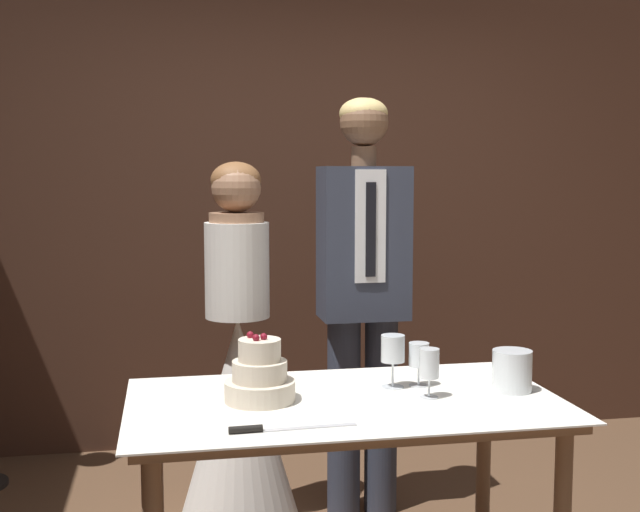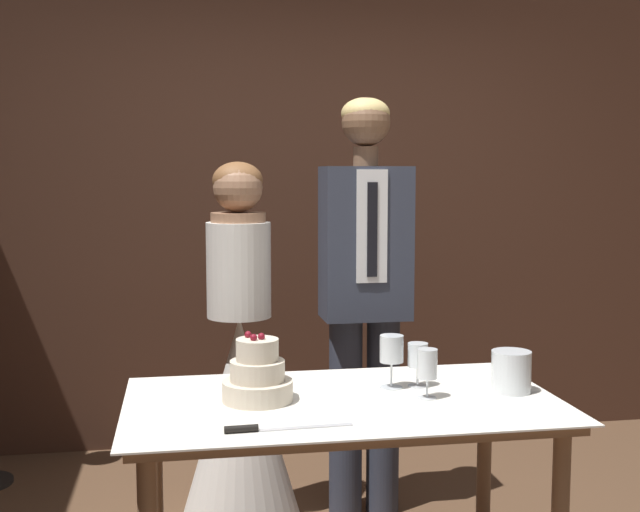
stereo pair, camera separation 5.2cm
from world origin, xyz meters
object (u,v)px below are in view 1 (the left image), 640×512
(tiered_cake, at_px, (260,377))
(groom, at_px, (363,285))
(wine_glass_middle, at_px, (419,357))
(cake_table, at_px, (345,425))
(cake_knife, at_px, (268,429))
(wine_glass_near, at_px, (429,365))
(wine_glass_far, at_px, (393,351))
(bride, at_px, (238,392))
(hurricane_candle, at_px, (512,372))

(tiered_cake, distance_m, groom, 1.04)
(tiered_cake, xyz_separation_m, wine_glass_middle, (0.58, 0.09, 0.02))
(cake_table, height_order, cake_knife, cake_knife)
(tiered_cake, bearing_deg, wine_glass_near, -6.48)
(cake_table, height_order, wine_glass_middle, wine_glass_middle)
(cake_knife, bearing_deg, wine_glass_far, 36.37)
(cake_knife, xyz_separation_m, wine_glass_near, (0.58, 0.25, 0.11))
(cake_table, height_order, bride, bride)
(wine_glass_middle, relative_size, hurricane_candle, 1.09)
(cake_knife, bearing_deg, tiered_cake, 85.27)
(wine_glass_far, distance_m, bride, 0.97)
(wine_glass_near, relative_size, bride, 0.11)
(hurricane_candle, height_order, bride, bride)
(tiered_cake, relative_size, wine_glass_near, 1.39)
(cake_knife, xyz_separation_m, wine_glass_middle, (0.59, 0.40, 0.10))
(cake_knife, bearing_deg, wine_glass_middle, 31.66)
(wine_glass_middle, bearing_deg, groom, 91.08)
(cake_knife, distance_m, wine_glass_near, 0.64)
(wine_glass_near, relative_size, wine_glass_middle, 1.08)
(groom, bearing_deg, wine_glass_near, -89.87)
(wine_glass_far, xyz_separation_m, groom, (0.08, 0.77, 0.13))
(cake_knife, distance_m, hurricane_candle, 0.93)
(wine_glass_middle, height_order, wine_glass_far, wine_glass_far)
(wine_glass_middle, height_order, groom, groom)
(cake_knife, bearing_deg, groom, 61.35)
(cake_table, xyz_separation_m, wine_glass_far, (0.20, 0.11, 0.22))
(bride, xyz_separation_m, groom, (0.56, -0.00, 0.46))
(hurricane_candle, relative_size, groom, 0.08)
(wine_glass_middle, height_order, hurricane_candle, wine_glass_middle)
(wine_glass_near, xyz_separation_m, wine_glass_far, (-0.08, 0.15, 0.02))
(tiered_cake, xyz_separation_m, hurricane_candle, (0.88, -0.04, -0.01))
(cake_table, bearing_deg, bride, 107.64)
(wine_glass_far, bearing_deg, groom, 83.90)
(cake_table, bearing_deg, wine_glass_near, -7.54)
(tiered_cake, bearing_deg, cake_table, -5.42)
(tiered_cake, xyz_separation_m, wine_glass_near, (0.57, -0.06, 0.03))
(wine_glass_far, bearing_deg, cake_knife, -141.24)
(bride, relative_size, groom, 0.85)
(groom, bearing_deg, cake_knife, -116.26)
(tiered_cake, bearing_deg, cake_knife, -92.34)
(cake_knife, relative_size, wine_glass_middle, 2.46)
(tiered_cake, xyz_separation_m, groom, (0.56, 0.86, 0.18))
(wine_glass_near, bearing_deg, wine_glass_middle, 85.30)
(bride, bearing_deg, groom, -0.05)
(tiered_cake, bearing_deg, hurricane_candle, -2.34)
(cake_table, xyz_separation_m, wine_glass_near, (0.28, -0.04, 0.20))
(wine_glass_near, height_order, hurricane_candle, wine_glass_near)
(wine_glass_near, bearing_deg, bride, 121.48)
(wine_glass_middle, relative_size, groom, 0.08)
(hurricane_candle, bearing_deg, cake_knife, -162.76)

